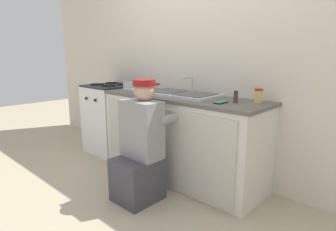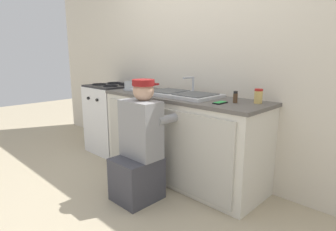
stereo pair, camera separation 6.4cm
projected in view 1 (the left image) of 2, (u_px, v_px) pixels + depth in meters
ground_plane at (161, 185)px, 2.90m from camera, size 12.00×12.00×0.00m
back_wall at (202, 61)px, 3.10m from camera, size 6.00×0.10×2.50m
counter_cabinet at (180, 139)px, 3.01m from camera, size 1.83×0.62×0.86m
countertop at (181, 97)px, 2.92m from camera, size 1.87×0.62×0.03m
sink_double_basin at (181, 94)px, 2.92m from camera, size 0.80×0.44×0.19m
stove_range at (112, 118)px, 3.84m from camera, size 0.59×0.62×0.93m
plumber_person at (140, 151)px, 2.55m from camera, size 0.42×0.61×1.10m
cell_phone at (221, 102)px, 2.48m from camera, size 0.07×0.14×0.01m
condiment_jar at (259, 96)px, 2.48m from camera, size 0.07×0.07×0.13m
dish_rack_tray at (137, 88)px, 3.32m from camera, size 0.28×0.22×0.11m
spice_bottle_pepper at (236, 97)px, 2.50m from camera, size 0.04×0.04×0.10m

